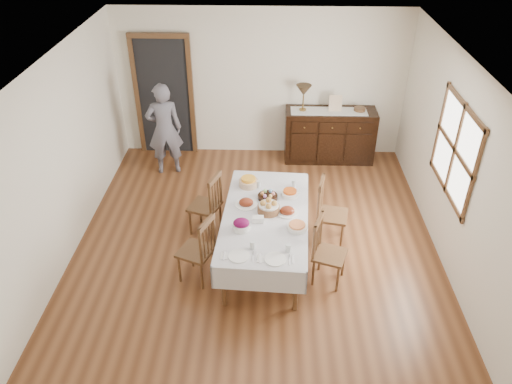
{
  "coord_description": "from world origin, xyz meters",
  "views": [
    {
      "loc": [
        0.16,
        -5.26,
        4.44
      ],
      "look_at": [
        0.0,
        0.1,
        0.95
      ],
      "focal_mm": 35.0,
      "sensor_mm": 36.0,
      "label": 1
    }
  ],
  "objects_px": {
    "person": "(164,126)",
    "dining_table": "(265,220)",
    "chair_right_near": "(326,251)",
    "table_lamp": "(304,91)",
    "chair_left_far": "(208,204)",
    "sideboard": "(329,135)",
    "chair_left_near": "(199,249)",
    "chair_right_far": "(329,211)"
  },
  "relations": [
    {
      "from": "dining_table",
      "to": "chair_left_near",
      "type": "relative_size",
      "value": 2.28
    },
    {
      "from": "dining_table",
      "to": "chair_right_near",
      "type": "relative_size",
      "value": 2.36
    },
    {
      "from": "chair_right_near",
      "to": "sideboard",
      "type": "relative_size",
      "value": 0.59
    },
    {
      "from": "chair_right_near",
      "to": "table_lamp",
      "type": "xyz_separation_m",
      "value": [
        -0.17,
        3.17,
        0.83
      ]
    },
    {
      "from": "chair_left_far",
      "to": "table_lamp",
      "type": "distance_m",
      "value": 2.75
    },
    {
      "from": "chair_right_far",
      "to": "table_lamp",
      "type": "relative_size",
      "value": 2.11
    },
    {
      "from": "dining_table",
      "to": "chair_right_far",
      "type": "relative_size",
      "value": 2.25
    },
    {
      "from": "dining_table",
      "to": "chair_right_near",
      "type": "distance_m",
      "value": 0.87
    },
    {
      "from": "person",
      "to": "dining_table",
      "type": "bearing_deg",
      "value": 113.94
    },
    {
      "from": "chair_right_near",
      "to": "person",
      "type": "distance_m",
      "value": 3.66
    },
    {
      "from": "chair_left_near",
      "to": "chair_right_far",
      "type": "relative_size",
      "value": 0.99
    },
    {
      "from": "dining_table",
      "to": "chair_left_near",
      "type": "height_order",
      "value": "chair_left_near"
    },
    {
      "from": "chair_right_near",
      "to": "table_lamp",
      "type": "distance_m",
      "value": 3.28
    },
    {
      "from": "chair_left_near",
      "to": "chair_right_far",
      "type": "xyz_separation_m",
      "value": [
        1.68,
        0.85,
        0.01
      ]
    },
    {
      "from": "table_lamp",
      "to": "chair_right_far",
      "type": "bearing_deg",
      "value": -83.41
    },
    {
      "from": "chair_left_near",
      "to": "chair_right_far",
      "type": "distance_m",
      "value": 1.89
    },
    {
      "from": "table_lamp",
      "to": "chair_left_far",
      "type": "bearing_deg",
      "value": -122.58
    },
    {
      "from": "chair_left_far",
      "to": "person",
      "type": "xyz_separation_m",
      "value": [
        -0.9,
        1.71,
        0.37
      ]
    },
    {
      "from": "chair_left_far",
      "to": "table_lamp",
      "type": "height_order",
      "value": "table_lamp"
    },
    {
      "from": "chair_left_far",
      "to": "chair_right_near",
      "type": "xyz_separation_m",
      "value": [
        1.58,
        -0.95,
        -0.02
      ]
    },
    {
      "from": "sideboard",
      "to": "table_lamp",
      "type": "height_order",
      "value": "table_lamp"
    },
    {
      "from": "dining_table",
      "to": "chair_right_far",
      "type": "height_order",
      "value": "chair_right_far"
    },
    {
      "from": "chair_left_near",
      "to": "chair_left_far",
      "type": "relative_size",
      "value": 1.0
    },
    {
      "from": "dining_table",
      "to": "chair_right_near",
      "type": "bearing_deg",
      "value": -23.62
    },
    {
      "from": "dining_table",
      "to": "person",
      "type": "bearing_deg",
      "value": 130.35
    },
    {
      "from": "chair_left_far",
      "to": "chair_right_far",
      "type": "distance_m",
      "value": 1.69
    },
    {
      "from": "chair_left_near",
      "to": "chair_left_far",
      "type": "height_order",
      "value": "chair_left_far"
    },
    {
      "from": "dining_table",
      "to": "person",
      "type": "height_order",
      "value": "person"
    },
    {
      "from": "person",
      "to": "table_lamp",
      "type": "xyz_separation_m",
      "value": [
        2.31,
        0.51,
        0.44
      ]
    },
    {
      "from": "person",
      "to": "table_lamp",
      "type": "bearing_deg",
      "value": 179.31
    },
    {
      "from": "chair_right_far",
      "to": "chair_right_near",
      "type": "bearing_deg",
      "value": -175.18
    },
    {
      "from": "chair_right_far",
      "to": "table_lamp",
      "type": "height_order",
      "value": "table_lamp"
    },
    {
      "from": "dining_table",
      "to": "sideboard",
      "type": "xyz_separation_m",
      "value": [
        1.09,
        2.79,
        -0.17
      ]
    },
    {
      "from": "chair_right_far",
      "to": "sideboard",
      "type": "bearing_deg",
      "value": 6.76
    },
    {
      "from": "sideboard",
      "to": "chair_left_near",
      "type": "bearing_deg",
      "value": -120.7
    },
    {
      "from": "dining_table",
      "to": "table_lamp",
      "type": "xyz_separation_m",
      "value": [
        0.59,
        2.78,
        0.65
      ]
    },
    {
      "from": "chair_left_far",
      "to": "chair_right_far",
      "type": "height_order",
      "value": "chair_right_far"
    },
    {
      "from": "dining_table",
      "to": "sideboard",
      "type": "bearing_deg",
      "value": 71.94
    },
    {
      "from": "chair_left_near",
      "to": "chair_right_near",
      "type": "bearing_deg",
      "value": 113.34
    },
    {
      "from": "chair_left_near",
      "to": "sideboard",
      "type": "distance_m",
      "value": 3.74
    },
    {
      "from": "dining_table",
      "to": "chair_left_far",
      "type": "distance_m",
      "value": 1.01
    },
    {
      "from": "chair_right_near",
      "to": "chair_right_far",
      "type": "distance_m",
      "value": 0.82
    }
  ]
}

